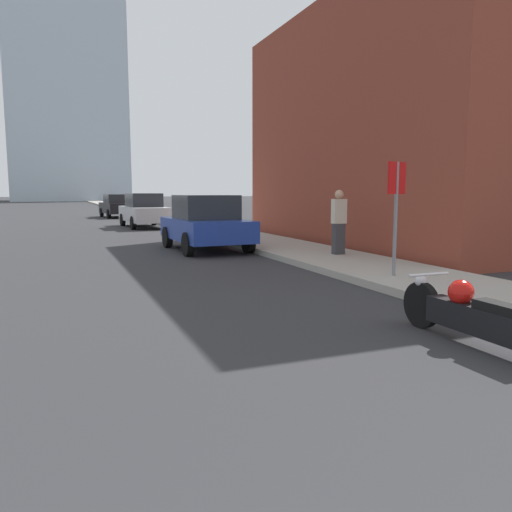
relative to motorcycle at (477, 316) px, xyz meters
The scene contains 9 objects.
sidewalk 35.55m from the motorcycle, 86.62° to the left, with size 2.43×240.00×0.15m.
brick_storefront 14.50m from the motorcycle, 44.63° to the left, with size 13.01×12.01×7.70m.
distant_tower 111.19m from the motorcycle, 90.67° to the left, with size 21.33×21.33×72.57m.
motorcycle is the anchor object (origin of this frame).
parked_car_blue 10.38m from the motorcycle, 90.94° to the left, with size 2.09×3.87×1.67m.
parked_car_silver 21.14m from the motorcycle, 90.73° to the left, with size 2.00×4.67×1.69m.
parked_car_black 31.75m from the motorcycle, 90.66° to the left, with size 2.19×4.56×1.60m.
stop_sign 4.23m from the motorcycle, 65.75° to the left, with size 0.57×0.26×2.17m.
pedestrian 7.45m from the motorcycle, 70.88° to the left, with size 0.36×0.23×1.66m.
Camera 1 is at (-1.19, 0.34, 1.76)m, focal length 35.00 mm.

